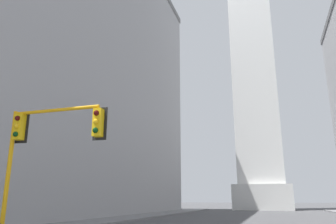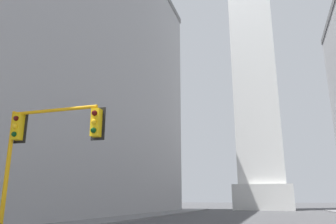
# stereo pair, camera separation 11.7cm
# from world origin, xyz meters

# --- Properties ---
(sidewalk_left) EXTENTS (5.00, 69.73, 0.15)m
(sidewalk_left) POSITION_xyz_m (-11.43, 20.92, 0.07)
(sidewalk_left) COLOR slate
(sidewalk_left) RESTS_ON ground_plane
(building_left) EXTENTS (26.78, 47.34, 34.01)m
(building_left) POSITION_xyz_m (-25.59, 27.55, 17.01)
(building_left) COLOR #9E9EA0
(building_left) RESTS_ON ground_plane
(obelisk) EXTENTS (9.37, 9.37, 57.45)m
(obelisk) POSITION_xyz_m (0.00, 58.11, 27.71)
(obelisk) COLOR silver
(obelisk) RESTS_ON ground_plane
(traffic_light_near_left) EXTENTS (4.50, 0.51, 5.31)m
(traffic_light_near_left) POSITION_xyz_m (-7.06, 9.96, 4.03)
(traffic_light_near_left) COLOR orange
(traffic_light_near_left) RESTS_ON ground_plane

